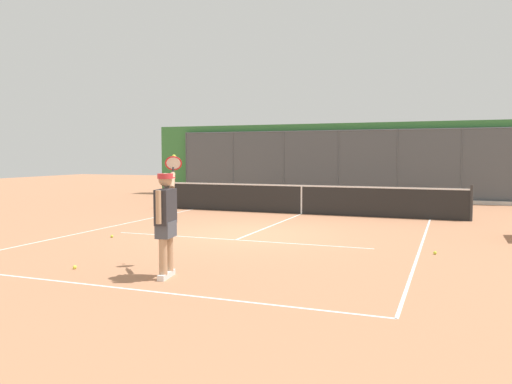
{
  "coord_description": "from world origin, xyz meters",
  "views": [
    {
      "loc": [
        -4.61,
        11.61,
        1.97
      ],
      "look_at": [
        -0.16,
        -0.01,
        1.05
      ],
      "focal_mm": 35.92,
      "sensor_mm": 36.0,
      "label": 1
    }
  ],
  "objects_px": {
    "tennis_ball_by_sideline": "(435,253)",
    "tennis_ball_near_baseline": "(112,236)",
    "tennis_player": "(166,217)",
    "tennis_ball_mid_court": "(75,267)"
  },
  "relations": [
    {
      "from": "tennis_ball_mid_court",
      "to": "tennis_ball_near_baseline",
      "type": "distance_m",
      "value": 3.34
    },
    {
      "from": "tennis_ball_mid_court",
      "to": "tennis_ball_near_baseline",
      "type": "height_order",
      "value": "same"
    },
    {
      "from": "tennis_ball_mid_court",
      "to": "tennis_ball_near_baseline",
      "type": "xyz_separation_m",
      "value": [
        1.46,
        -3.0,
        0.0
      ]
    },
    {
      "from": "tennis_player",
      "to": "tennis_ball_near_baseline",
      "type": "relative_size",
      "value": 29.76
    },
    {
      "from": "tennis_ball_mid_court",
      "to": "tennis_ball_by_sideline",
      "type": "bearing_deg",
      "value": -148.09
    },
    {
      "from": "tennis_player",
      "to": "tennis_ball_near_baseline",
      "type": "distance_m",
      "value": 4.49
    },
    {
      "from": "tennis_ball_by_sideline",
      "to": "tennis_ball_near_baseline",
      "type": "xyz_separation_m",
      "value": [
        7.21,
        0.58,
        0.0
      ]
    },
    {
      "from": "tennis_ball_mid_court",
      "to": "tennis_ball_near_baseline",
      "type": "relative_size",
      "value": 1.0
    },
    {
      "from": "tennis_player",
      "to": "tennis_ball_by_sideline",
      "type": "bearing_deg",
      "value": -57.88
    },
    {
      "from": "tennis_ball_by_sideline",
      "to": "tennis_ball_mid_court",
      "type": "height_order",
      "value": "same"
    }
  ]
}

